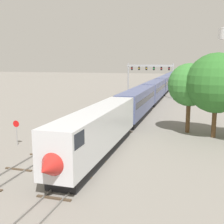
{
  "coord_description": "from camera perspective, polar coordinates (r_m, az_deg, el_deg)",
  "views": [
    {
      "loc": [
        11.03,
        -22.69,
        9.41
      ],
      "look_at": [
        1.0,
        12.0,
        3.0
      ],
      "focal_mm": 46.07,
      "sensor_mm": 36.0,
      "label": 1
    }
  ],
  "objects": [
    {
      "name": "track_near",
      "position": [
        65.03,
        3.04,
        1.79
      ],
      "size": [
        2.6,
        160.0,
        0.16
      ],
      "color": "slate",
      "rests_on": "ground"
    },
    {
      "name": "stop_sign",
      "position": [
        34.0,
        -18.44,
        -3.27
      ],
      "size": [
        0.76,
        0.08,
        2.88
      ],
      "color": "gray",
      "rests_on": "ground"
    },
    {
      "name": "trackside_tree_left",
      "position": [
        37.21,
        20.02,
        5.4
      ],
      "size": [
        7.33,
        7.33,
        10.45
      ],
      "color": "brown",
      "rests_on": "ground"
    },
    {
      "name": "ground_plane",
      "position": [
        26.93,
        -9.33,
        -10.53
      ],
      "size": [
        400.0,
        400.0,
        0.0
      ],
      "primitive_type": "plane",
      "color": "gray"
    },
    {
      "name": "signal_gantry",
      "position": [
        75.15,
        7.55,
        7.76
      ],
      "size": [
        12.1,
        0.49,
        8.86
      ],
      "color": "#999BA0",
      "rests_on": "ground"
    },
    {
      "name": "passenger_train",
      "position": [
        88.45,
        10.26,
        5.5
      ],
      "size": [
        3.04,
        142.63,
        4.8
      ],
      "color": "silver",
      "rests_on": "ground"
    },
    {
      "name": "track_main",
      "position": [
        83.71,
        9.85,
        3.51
      ],
      "size": [
        2.6,
        200.0,
        0.16
      ],
      "color": "slate",
      "rests_on": "ground"
    },
    {
      "name": "trackside_tree_right",
      "position": [
        38.87,
        15.12,
        5.2
      ],
      "size": [
        5.6,
        5.6,
        9.18
      ],
      "color": "brown",
      "rests_on": "ground"
    }
  ]
}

